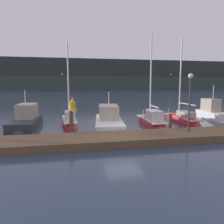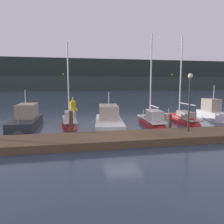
# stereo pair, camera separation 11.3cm
# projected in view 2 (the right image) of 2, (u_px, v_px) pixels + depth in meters

# --- Properties ---
(ground_plane) EXTENTS (400.00, 400.00, 0.00)m
(ground_plane) POSITION_uv_depth(u_px,v_px,m) (123.00, 136.00, 15.19)
(ground_plane) COLOR #2D3D51
(dock) EXTENTS (28.68, 2.80, 0.45)m
(dock) POSITION_uv_depth(u_px,v_px,m) (129.00, 138.00, 13.60)
(dock) COLOR brown
(dock) RESTS_ON ground
(mooring_pile_1) EXTENTS (0.28, 0.28, 1.83)m
(mooring_pile_1) POSITION_uv_depth(u_px,v_px,m) (71.00, 125.00, 14.43)
(mooring_pile_1) COLOR #4C3D2D
(mooring_pile_1) RESTS_ON ground
(mooring_pile_2) EXTENTS (0.28, 0.28, 1.42)m
(mooring_pile_2) POSITION_uv_depth(u_px,v_px,m) (170.00, 124.00, 15.82)
(mooring_pile_2) COLOR #4C3D2D
(mooring_pile_2) RESTS_ON ground
(motorboat_berth_2) EXTENTS (2.31, 6.30, 3.71)m
(motorboat_berth_2) POSITION_uv_depth(u_px,v_px,m) (27.00, 123.00, 18.49)
(motorboat_berth_2) COLOR #2D3338
(motorboat_berth_2) RESTS_ON ground
(sailboat_berth_3) EXTENTS (1.49, 5.31, 7.77)m
(sailboat_berth_3) POSITION_uv_depth(u_px,v_px,m) (70.00, 124.00, 18.68)
(sailboat_berth_3) COLOR red
(sailboat_berth_3) RESTS_ON ground
(motorboat_berth_4) EXTENTS (3.44, 7.69, 3.51)m
(motorboat_berth_4) POSITION_uv_depth(u_px,v_px,m) (109.00, 122.00, 19.03)
(motorboat_berth_4) COLOR white
(motorboat_berth_4) RESTS_ON ground
(sailboat_berth_5) EXTENTS (2.15, 6.28, 8.62)m
(sailboat_berth_5) POSITION_uv_depth(u_px,v_px,m) (152.00, 123.00, 19.36)
(sailboat_berth_5) COLOR red
(sailboat_berth_5) RESTS_ON ground
(sailboat_berth_6) EXTENTS (1.59, 6.47, 8.72)m
(sailboat_berth_6) POSITION_uv_depth(u_px,v_px,m) (182.00, 121.00, 20.67)
(sailboat_berth_6) COLOR red
(sailboat_berth_6) RESTS_ON ground
(motorboat_berth_7) EXTENTS (1.95, 4.76, 3.90)m
(motorboat_berth_7) POSITION_uv_depth(u_px,v_px,m) (212.00, 115.00, 22.22)
(motorboat_berth_7) COLOR white
(motorboat_berth_7) RESTS_ON ground
(channel_buoy) EXTENTS (1.31, 1.31, 1.80)m
(channel_buoy) POSITION_uv_depth(u_px,v_px,m) (73.00, 106.00, 29.72)
(channel_buoy) COLOR gold
(channel_buoy) RESTS_ON ground
(dock_lamppost) EXTENTS (0.32, 0.32, 3.83)m
(dock_lamppost) POSITION_uv_depth(u_px,v_px,m) (190.00, 93.00, 14.42)
(dock_lamppost) COLOR #2D2D33
(dock_lamppost) RESTS_ON dock
(hillside_backdrop) EXTENTS (240.00, 23.00, 17.55)m
(hillside_backdrop) POSITION_uv_depth(u_px,v_px,m) (81.00, 76.00, 126.97)
(hillside_backdrop) COLOR #28332D
(hillside_backdrop) RESTS_ON ground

